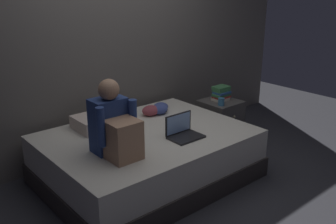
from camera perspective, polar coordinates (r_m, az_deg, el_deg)
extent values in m
plane|color=#2D2D33|center=(3.88, 2.08, -10.68)|extent=(8.00, 8.00, 0.00)
cube|color=#605B56|center=(4.36, -8.58, 11.31)|extent=(5.60, 0.10, 2.70)
cube|color=#332D2B|center=(3.92, -3.08, -8.67)|extent=(2.00, 1.50, 0.20)
cube|color=beige|center=(3.81, -3.15, -5.30)|extent=(1.96, 1.46, 0.30)
cube|color=#474442|center=(4.80, 7.83, -1.35)|extent=(0.44, 0.44, 0.53)
sphere|color=gray|center=(4.63, 9.90, -0.72)|extent=(0.04, 0.04, 0.04)
cube|color=navy|center=(3.32, -8.90, -1.93)|extent=(0.30, 0.20, 0.48)
sphere|color=#A87C5E|center=(3.20, -8.91, 3.37)|extent=(0.18, 0.18, 0.18)
cube|color=#A87C5E|center=(3.17, -6.73, -4.21)|extent=(0.26, 0.24, 0.34)
cylinder|color=navy|center=(3.11, -10.09, -2.28)|extent=(0.07, 0.07, 0.34)
cylinder|color=navy|center=(3.27, -5.28, -0.99)|extent=(0.07, 0.07, 0.34)
cube|color=black|center=(3.62, 2.75, -3.82)|extent=(0.32, 0.22, 0.02)
cube|color=black|center=(3.66, 1.55, -1.70)|extent=(0.32, 0.01, 0.20)
cube|color=#8CB2EA|center=(3.65, 1.63, -1.74)|extent=(0.29, 0.00, 0.18)
cube|color=beige|center=(3.96, -9.87, -1.22)|extent=(0.56, 0.36, 0.13)
cube|color=beige|center=(4.74, 7.91, 1.96)|extent=(0.19, 0.15, 0.03)
cube|color=#9E2D28|center=(4.74, 8.05, 2.30)|extent=(0.21, 0.14, 0.02)
cube|color=#387042|center=(4.73, 8.00, 2.60)|extent=(0.21, 0.14, 0.03)
cube|color=#284C84|center=(4.73, 8.11, 2.92)|extent=(0.19, 0.15, 0.02)
cube|color=#387042|center=(4.73, 8.02, 3.32)|extent=(0.19, 0.14, 0.03)
cube|color=#387042|center=(4.73, 8.01, 3.70)|extent=(0.20, 0.15, 0.03)
cylinder|color=teal|center=(4.53, 8.02, 1.54)|extent=(0.08, 0.08, 0.09)
ellipsoid|color=gray|center=(4.24, -2.54, 0.25)|extent=(0.19, 0.16, 0.11)
ellipsoid|color=#3D4C8E|center=(4.26, -1.28, 0.41)|extent=(0.19, 0.17, 0.11)
ellipsoid|color=#8E3D47|center=(4.22, -2.62, 0.23)|extent=(0.20, 0.17, 0.11)
ellipsoid|color=#3D4C8E|center=(4.35, -1.13, 0.76)|extent=(0.19, 0.16, 0.10)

